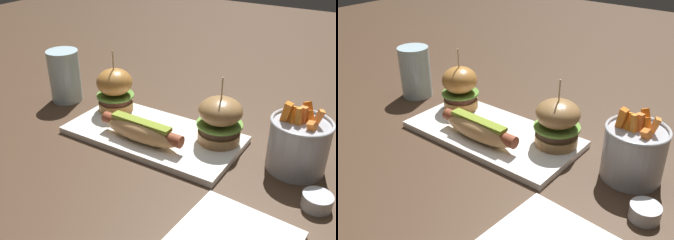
# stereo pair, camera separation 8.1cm
# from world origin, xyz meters

# --- Properties ---
(ground_plane) EXTENTS (3.00, 3.00, 0.00)m
(ground_plane) POSITION_xyz_m (0.00, 0.00, 0.00)
(ground_plane) COLOR #422D1E
(platter_main) EXTENTS (0.38, 0.19, 0.01)m
(platter_main) POSITION_xyz_m (0.00, 0.00, 0.01)
(platter_main) COLOR white
(platter_main) RESTS_ON ground
(hot_dog) EXTENTS (0.20, 0.05, 0.05)m
(hot_dog) POSITION_xyz_m (-0.00, -0.04, 0.04)
(hot_dog) COLOR tan
(hot_dog) RESTS_ON platter_main
(slider_left) EXTENTS (0.09, 0.09, 0.15)m
(slider_left) POSITION_xyz_m (-0.14, 0.04, 0.07)
(slider_left) COLOR #B47736
(slider_left) RESTS_ON platter_main
(slider_right) EXTENTS (0.10, 0.10, 0.14)m
(slider_right) POSITION_xyz_m (0.14, 0.04, 0.06)
(slider_right) COLOR #9B7243
(slider_right) RESTS_ON platter_main
(fries_bucket) EXTENTS (0.12, 0.12, 0.14)m
(fries_bucket) POSITION_xyz_m (0.30, 0.05, 0.05)
(fries_bucket) COLOR #A8AAB2
(fries_bucket) RESTS_ON ground
(sauce_ramekin) EXTENTS (0.05, 0.05, 0.03)m
(sauce_ramekin) POSITION_xyz_m (0.36, -0.05, 0.01)
(sauce_ramekin) COLOR #B7BABF
(sauce_ramekin) RESTS_ON ground
(water_glass) EXTENTS (0.08, 0.08, 0.13)m
(water_glass) POSITION_xyz_m (-0.30, 0.04, 0.07)
(water_glass) COLOR silver
(water_glass) RESTS_ON ground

